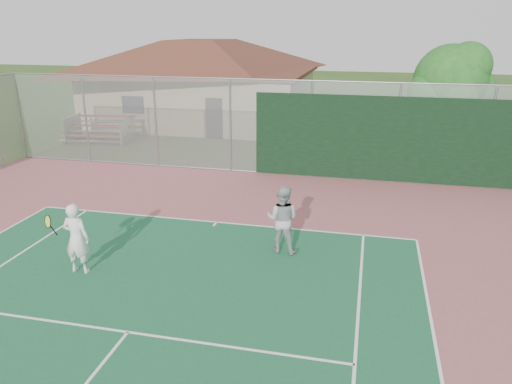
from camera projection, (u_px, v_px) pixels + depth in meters
back_fence at (314, 132)px, 17.95m from camera, size 20.08×0.11×3.53m
clubhouse at (202, 74)px, 27.63m from camera, size 12.65×8.54×5.40m
bleachers at (99, 129)px, 23.91m from camera, size 3.20×2.08×1.14m
tree at (452, 84)px, 19.58m from camera, size 3.42×3.24×4.76m
player_white_front at (76, 239)px, 11.15m from camera, size 0.92×0.65×1.65m
player_grey_back at (282, 220)px, 12.20m from camera, size 0.87×0.71×1.69m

